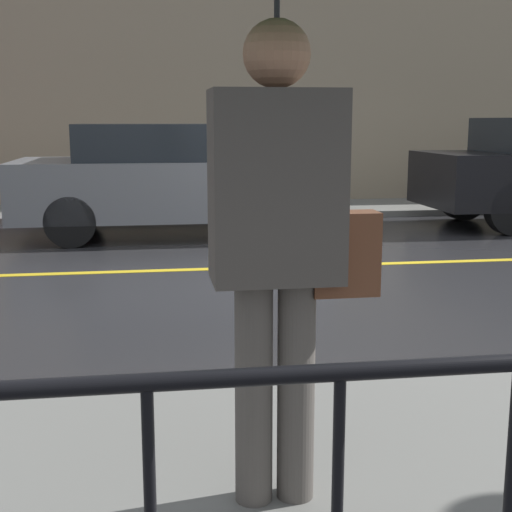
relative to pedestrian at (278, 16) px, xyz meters
The scene contains 6 objects.
ground_plane 5.22m from the pedestrian, 73.82° to the left, with size 80.00×80.00×0.00m, color #262628.
sidewalk_far 9.40m from the pedestrian, 81.52° to the left, with size 28.00×1.76×0.10m.
lane_marking 5.22m from the pedestrian, 73.82° to the left, with size 25.20×0.12×0.01m.
building_storefront 10.27m from the pedestrian, 82.37° to the left, with size 28.00×0.30×5.16m.
pedestrian is the anchor object (origin of this frame).
car_grey 7.14m from the pedestrian, 91.29° to the left, with size 4.00×1.84×1.45m.
Camera 1 is at (-1.81, -7.12, 1.49)m, focal length 50.00 mm.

